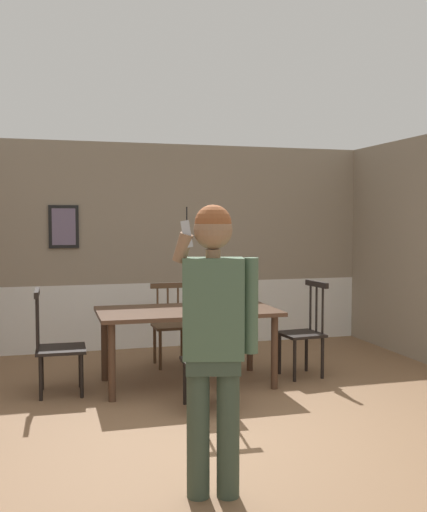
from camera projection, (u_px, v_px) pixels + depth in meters
ground_plane at (222, 430)px, 4.89m from camera, size 7.29×7.29×0.00m
room_back_partition at (150, 250)px, 8.00m from camera, size 5.98×0.17×2.68m
dining_table at (187, 318)px, 6.18m from camera, size 1.82×0.98×0.78m
chair_near_window at (56, 345)px, 5.86m from camera, size 0.48×0.48×1.02m
chair_by_doorway at (209, 359)px, 5.36m from camera, size 0.46×0.46×0.96m
chair_at_table_head at (171, 325)px, 7.03m from camera, size 0.42×0.42×0.94m
chair_opposite_corner at (304, 331)px, 6.54m from camera, size 0.46×0.46×1.02m
person_figure at (214, 330)px, 3.65m from camera, size 0.52×0.28×1.78m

